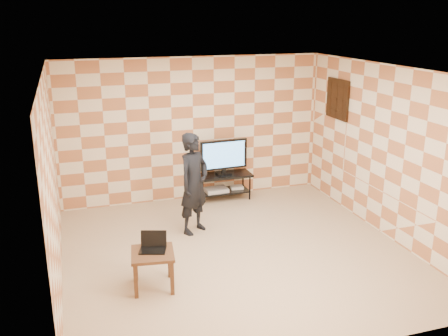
{
  "coord_description": "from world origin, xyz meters",
  "views": [
    {
      "loc": [
        -2.24,
        -6.4,
        3.42
      ],
      "look_at": [
        0.0,
        0.6,
        1.15
      ],
      "focal_mm": 40.0,
      "sensor_mm": 36.0,
      "label": 1
    }
  ],
  "objects_px": {
    "person": "(194,184)",
    "tv_stand": "(224,181)",
    "tv": "(224,155)",
    "side_table": "(153,258)"
  },
  "relations": [
    {
      "from": "tv",
      "to": "side_table",
      "type": "bearing_deg",
      "value": -123.36
    },
    {
      "from": "tv_stand",
      "to": "side_table",
      "type": "bearing_deg",
      "value": -123.33
    },
    {
      "from": "side_table",
      "to": "person",
      "type": "bearing_deg",
      "value": 58.34
    },
    {
      "from": "tv_stand",
      "to": "side_table",
      "type": "relative_size",
      "value": 1.74
    },
    {
      "from": "tv_stand",
      "to": "side_table",
      "type": "xyz_separation_m",
      "value": [
        -1.86,
        -2.83,
        0.04
      ]
    },
    {
      "from": "tv",
      "to": "side_table",
      "type": "xyz_separation_m",
      "value": [
        -1.86,
        -2.83,
        -0.46
      ]
    },
    {
      "from": "person",
      "to": "tv_stand",
      "type": "bearing_deg",
      "value": 19.04
    },
    {
      "from": "tv",
      "to": "person",
      "type": "bearing_deg",
      "value": -125.31
    },
    {
      "from": "tv_stand",
      "to": "person",
      "type": "bearing_deg",
      "value": -125.26
    },
    {
      "from": "tv",
      "to": "side_table",
      "type": "height_order",
      "value": "tv"
    }
  ]
}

